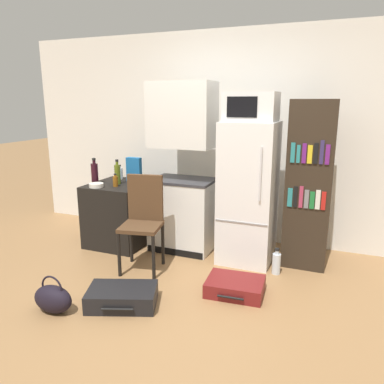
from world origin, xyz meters
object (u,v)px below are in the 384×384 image
(bowl, at_px, (96,185))
(suitcase_large_flat, at_px, (235,286))
(chair, at_px, (143,214))
(water_bottle_front, at_px, (276,263))
(bottle_clear_short, at_px, (119,173))
(bottle_olive_oil, at_px, (117,174))
(side_table, at_px, (120,213))
(kitchen_hutch, at_px, (183,174))
(bottle_wine_dark, at_px, (95,173))
(cereal_box, at_px, (134,169))
(bookshelf, at_px, (309,186))
(suitcase_small_flat, at_px, (122,297))
(refrigerator, at_px, (248,193))
(bottle_amber_beer, at_px, (115,181))
(handbag, at_px, (53,299))
(microwave, at_px, (251,107))

(bowl, distance_m, suitcase_large_flat, 2.02)
(chair, height_order, water_bottle_front, chair)
(bottle_clear_short, distance_m, bottle_olive_oil, 0.31)
(side_table, distance_m, kitchen_hutch, 0.97)
(bottle_wine_dark, bearing_deg, cereal_box, 37.06)
(bookshelf, bearing_deg, suitcase_small_flat, -133.17)
(side_table, relative_size, refrigerator, 0.50)
(chair, bearing_deg, suitcase_small_flat, -86.66)
(bowl, xyz_separation_m, cereal_box, (0.24, 0.47, 0.13))
(suitcase_small_flat, bearing_deg, bottle_amber_beer, 103.49)
(bottle_olive_oil, height_order, cereal_box, bottle_olive_oil)
(bottle_wine_dark, height_order, handbag, bottle_wine_dark)
(kitchen_hutch, height_order, chair, kitchen_hutch)
(handbag, bearing_deg, bottle_clear_short, 104.47)
(kitchen_hutch, relative_size, suitcase_large_flat, 3.56)
(bottle_wine_dark, bearing_deg, bottle_olive_oil, 14.02)
(refrigerator, xyz_separation_m, cereal_box, (-1.50, 0.12, 0.14))
(chair, bearing_deg, cereal_box, 114.73)
(bottle_wine_dark, xyz_separation_m, chair, (0.90, -0.42, -0.31))
(bottle_amber_beer, height_order, suitcase_large_flat, bottle_amber_beer)
(bottle_clear_short, height_order, water_bottle_front, bottle_clear_short)
(bottle_clear_short, height_order, chair, chair)
(microwave, bearing_deg, bottle_wine_dark, -174.74)
(bookshelf, relative_size, suitcase_large_flat, 3.21)
(bottle_amber_beer, height_order, bottle_wine_dark, bottle_wine_dark)
(bookshelf, xyz_separation_m, suitcase_large_flat, (-0.53, -0.92, -0.82))
(kitchen_hutch, xyz_separation_m, suitcase_small_flat, (0.02, -1.42, -0.84))
(bottle_olive_oil, bearing_deg, side_table, 92.03)
(kitchen_hutch, height_order, refrigerator, kitchen_hutch)
(kitchen_hutch, bearing_deg, microwave, -2.77)
(refrigerator, xyz_separation_m, bottle_wine_dark, (-1.88, -0.17, 0.13))
(kitchen_hutch, bearing_deg, bookshelf, 2.91)
(suitcase_small_flat, bearing_deg, water_bottle_front, 23.90)
(side_table, height_order, bookshelf, bookshelf)
(side_table, xyz_separation_m, chair, (0.62, -0.51, 0.21))
(bookshelf, bearing_deg, side_table, -175.02)
(cereal_box, bearing_deg, bottle_wine_dark, -142.94)
(kitchen_hutch, relative_size, refrigerator, 1.27)
(bottle_olive_oil, height_order, suitcase_small_flat, bottle_olive_oil)
(bowl, relative_size, suitcase_large_flat, 0.30)
(bookshelf, distance_m, bowl, 2.41)
(bottle_wine_dark, bearing_deg, kitchen_hutch, 11.05)
(bottle_olive_oil, distance_m, handbag, 1.80)
(bookshelf, height_order, handbag, bookshelf)
(refrigerator, relative_size, chair, 1.55)
(kitchen_hutch, height_order, suitcase_small_flat, kitchen_hutch)
(kitchen_hutch, relative_size, microwave, 3.72)
(bowl, bearing_deg, bottle_wine_dark, 129.11)
(suitcase_small_flat, bearing_deg, suitcase_large_flat, 13.09)
(bottle_clear_short, bearing_deg, microwave, -5.36)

